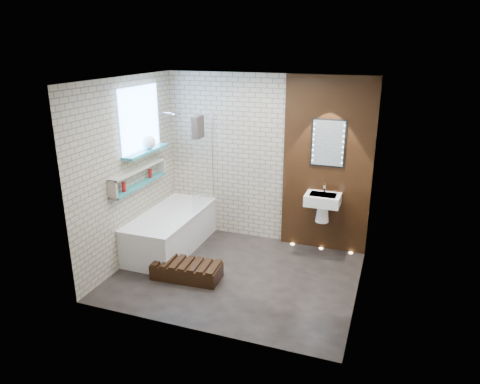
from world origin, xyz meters
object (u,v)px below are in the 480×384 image
at_px(led_mirror, 328,143).
at_px(washbasin, 323,203).
at_px(bathtub, 171,230).
at_px(bath_screen, 203,163).
at_px(walnut_step, 187,271).

bearing_deg(led_mirror, washbasin, -90.00).
bearing_deg(bathtub, bath_screen, 51.10).
bearing_deg(washbasin, led_mirror, 90.00).
xyz_separation_m(led_mirror, walnut_step, (-1.55, -1.53, -1.55)).
relative_size(bath_screen, led_mirror, 2.00).
bearing_deg(bathtub, led_mirror, 19.78).
xyz_separation_m(bath_screen, walnut_step, (0.27, -1.19, -1.18)).
bearing_deg(bath_screen, walnut_step, -77.22).
height_order(washbasin, walnut_step, washbasin).
distance_m(bathtub, walnut_step, 0.99).
xyz_separation_m(bathtub, washbasin, (2.17, 0.62, 0.50)).
xyz_separation_m(bathtub, led_mirror, (2.17, 0.78, 1.36)).
bearing_deg(led_mirror, bathtub, -160.22).
xyz_separation_m(washbasin, walnut_step, (-1.55, -1.37, -0.69)).
relative_size(bathtub, washbasin, 3.00).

